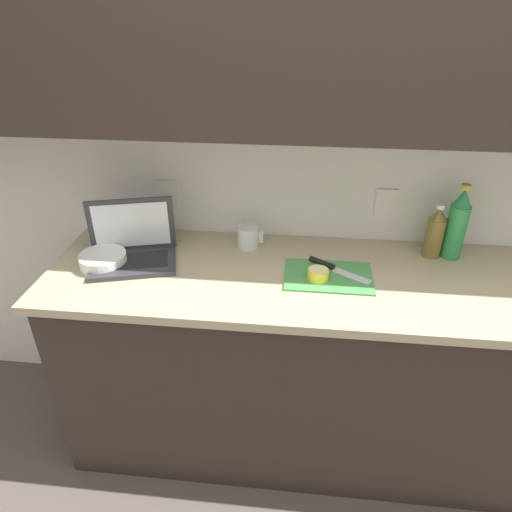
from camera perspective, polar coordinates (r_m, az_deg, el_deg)
ground_plane at (r=2.40m, az=8.79°, el=-21.35°), size 12.00×12.00×0.00m
wall_back at (r=1.79m, az=12.62°, el=19.54°), size 5.20×0.38×2.60m
counter_unit at (r=2.06m, az=10.41°, el=-13.11°), size 2.33×0.65×0.92m
laptop at (r=1.91m, az=-15.15°, el=1.09°), size 0.39×0.31×0.24m
cutting_board at (r=1.77m, az=9.03°, el=-2.50°), size 0.33×0.23×0.01m
knife at (r=1.81m, az=9.10°, el=-1.22°), size 0.24×0.17×0.02m
lemon_half_cut at (r=1.73m, az=7.76°, el=-2.26°), size 0.08×0.08×0.04m
bottle_green_soda at (r=1.99m, az=23.81°, el=3.62°), size 0.08×0.08×0.32m
bottle_oil_tall at (r=1.99m, az=21.46°, el=2.72°), size 0.07×0.07×0.23m
measuring_cup at (r=1.94m, az=-0.97°, el=2.42°), size 0.11×0.09×0.10m
bowl_white at (r=1.91m, az=-18.56°, el=-0.49°), size 0.18×0.18×0.05m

